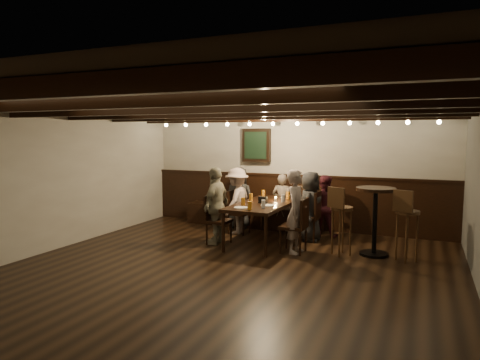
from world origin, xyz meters
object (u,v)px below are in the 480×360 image
at_px(chair_left_near, 238,220).
at_px(chair_right_near, 308,225).
at_px(person_bench_centre, 282,202).
at_px(person_right_near, 310,206).
at_px(bar_stool_left, 341,230).
at_px(person_bench_right, 324,206).
at_px(high_top_table, 375,211).
at_px(chair_left_far, 218,229).
at_px(person_right_far, 296,211).
at_px(dining_table, 264,206).
at_px(bar_stool_right, 407,235).
at_px(person_bench_left, 239,198).
at_px(person_left_far, 216,205).
at_px(person_left_near, 237,201).
at_px(chair_right_far, 294,236).

relative_size(chair_left_near, chair_right_near, 0.93).
bearing_deg(person_bench_centre, chair_left_near, 39.88).
relative_size(person_right_near, bar_stool_left, 1.14).
height_order(person_bench_right, bar_stool_left, person_bench_right).
distance_m(high_top_table, bar_stool_left, 0.63).
distance_m(chair_left_far, person_right_far, 1.53).
distance_m(chair_left_far, person_right_near, 1.76).
distance_m(chair_left_near, person_bench_right, 1.71).
bearing_deg(chair_right_near, person_bench_centre, 50.18).
xyz_separation_m(dining_table, person_bench_right, (0.91, 0.89, -0.07)).
height_order(bar_stool_left, bar_stool_right, same).
xyz_separation_m(person_right_far, bar_stool_left, (0.72, 0.15, -0.28)).
bearing_deg(person_bench_left, person_right_far, 140.71).
bearing_deg(person_left_far, person_left_near, 180.00).
relative_size(person_bench_left, person_left_far, 0.93).
height_order(high_top_table, bar_stool_left, bar_stool_left).
distance_m(person_bench_left, person_left_far, 1.36).
bearing_deg(person_bench_centre, chair_right_far, 115.62).
bearing_deg(chair_right_far, person_bench_left, 50.18).
height_order(person_left_far, bar_stool_right, person_left_far).
distance_m(chair_right_far, person_left_near, 1.76).
relative_size(person_left_far, bar_stool_right, 1.23).
distance_m(chair_right_far, person_bench_right, 1.40).
distance_m(person_bench_right, person_right_near, 0.48).
distance_m(dining_table, bar_stool_left, 1.52).
relative_size(dining_table, person_bench_right, 1.64).
bearing_deg(person_bench_left, person_left_near, 108.43).
bearing_deg(person_right_far, chair_left_far, 90.00).
bearing_deg(person_left_near, person_bench_right, 105.26).
bearing_deg(high_top_table, person_bench_left, 160.55).
bearing_deg(dining_table, bar_stool_right, -5.45).
relative_size(high_top_table, bar_stool_right, 0.99).
distance_m(person_bench_centre, person_left_far, 1.68).
bearing_deg(person_right_far, chair_right_near, 1.94).
relative_size(chair_right_near, person_left_near, 0.70).
height_order(chair_right_near, person_right_near, person_right_near).
bearing_deg(dining_table, high_top_table, -2.44).
bearing_deg(chair_left_near, person_left_near, -90.00).
distance_m(chair_left_far, bar_stool_left, 2.20).
height_order(person_bench_centre, person_left_near, person_left_near).
relative_size(chair_left_far, high_top_table, 0.79).
relative_size(chair_right_near, person_left_far, 0.66).
bearing_deg(person_left_near, person_left_far, -0.00).
bearing_deg(person_left_far, person_bench_centre, 153.43).
relative_size(person_bench_left, bar_stool_left, 1.14).
height_order(dining_table, chair_left_near, chair_left_near).
distance_m(person_left_near, bar_stool_left, 2.35).
xyz_separation_m(dining_table, bar_stool_left, (1.47, -0.31, -0.25)).
bearing_deg(bar_stool_right, person_bench_centre, 176.51).
distance_m(person_bench_left, high_top_table, 3.03).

